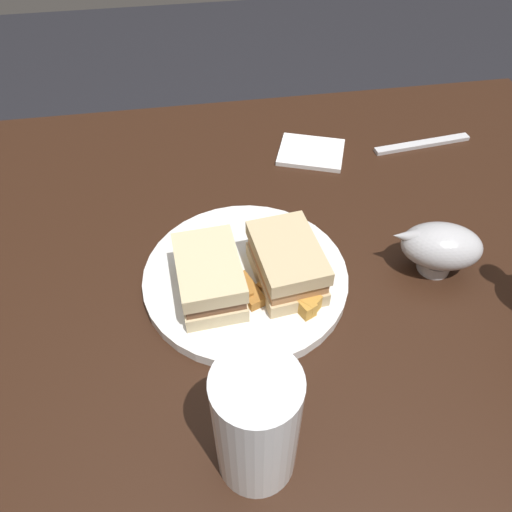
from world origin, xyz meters
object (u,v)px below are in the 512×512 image
object	(u,v)px
plate	(246,277)
gravy_boat	(440,246)
pint_glass	(256,430)
sandwich_half_right	(287,263)
fork	(422,144)
napkin	(311,152)
sandwich_half_left	(209,277)

from	to	relation	value
plate	gravy_boat	size ratio (longest dim) A/B	2.16
pint_glass	plate	bearing A→B (deg)	84.34
sandwich_half_right	fork	world-z (taller)	sandwich_half_right
plate	pint_glass	size ratio (longest dim) A/B	1.72
napkin	sandwich_half_left	bearing A→B (deg)	-124.81
sandwich_half_left	gravy_boat	distance (m)	0.31
sandwich_half_left	napkin	distance (m)	0.36
sandwich_half_left	napkin	size ratio (longest dim) A/B	1.08
pint_glass	napkin	distance (m)	0.54
sandwich_half_right	plate	bearing A→B (deg)	162.01
plate	fork	world-z (taller)	plate
sandwich_half_left	pint_glass	xyz separation A→B (m)	(0.03, -0.21, 0.02)
napkin	pint_glass	bearing A→B (deg)	-109.47
gravy_boat	fork	bearing A→B (deg)	70.44
plate	fork	bearing A→B (deg)	36.34
sandwich_half_right	fork	size ratio (longest dim) A/B	0.69
plate	fork	xyz separation A→B (m)	(0.36, 0.26, -0.00)
fork	pint_glass	bearing A→B (deg)	-133.45
sandwich_half_left	fork	size ratio (longest dim) A/B	0.66
sandwich_half_right	pint_glass	world-z (taller)	pint_glass
plate	napkin	world-z (taller)	plate
pint_glass	napkin	xyz separation A→B (m)	(0.18, 0.50, -0.06)
fork	gravy_boat	bearing A→B (deg)	-115.63
gravy_boat	plate	bearing A→B (deg)	176.11
sandwich_half_right	gravy_boat	distance (m)	0.21
napkin	plate	bearing A→B (deg)	-119.94
sandwich_half_left	pint_glass	size ratio (longest dim) A/B	0.75
plate	gravy_boat	xyz separation A→B (m)	(0.26, -0.02, 0.04)
plate	napkin	xyz separation A→B (m)	(0.15, 0.27, -0.00)
sandwich_half_left	napkin	world-z (taller)	sandwich_half_left
sandwich_half_left	pint_glass	bearing A→B (deg)	-83.26
sandwich_half_right	fork	xyz separation A→B (m)	(0.31, 0.28, -0.04)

